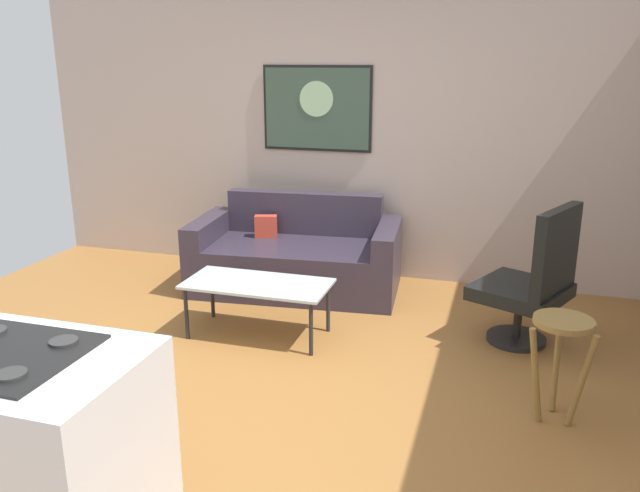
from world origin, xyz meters
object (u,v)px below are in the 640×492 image
object	(u,v)px
couch	(297,258)
coffee_table	(258,287)
bar_stool	(561,341)
wall_painting	(317,108)
armchair	(534,281)

from	to	relation	value
couch	coffee_table	distance (m)	1.06
couch	coffee_table	bearing A→B (deg)	-86.98
couch	bar_stool	distance (m)	2.70
bar_stool	wall_painting	xyz separation A→B (m)	(-2.10, 2.20, 1.07)
coffee_table	bar_stool	size ratio (longest dim) A/B	1.71
coffee_table	wall_painting	xyz separation A→B (m)	(-0.03, 1.61, 1.17)
wall_painting	armchair	bearing A→B (deg)	-31.39
couch	wall_painting	size ratio (longest dim) A/B	1.81
coffee_table	wall_painting	world-z (taller)	wall_painting
couch	wall_painting	xyz separation A→B (m)	(0.02, 0.55, 1.28)
bar_stool	couch	bearing A→B (deg)	142.09
armchair	wall_painting	bearing A→B (deg)	148.61
wall_painting	couch	bearing A→B (deg)	-92.28
armchair	wall_painting	size ratio (longest dim) A/B	1.00
coffee_table	bar_stool	distance (m)	2.15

